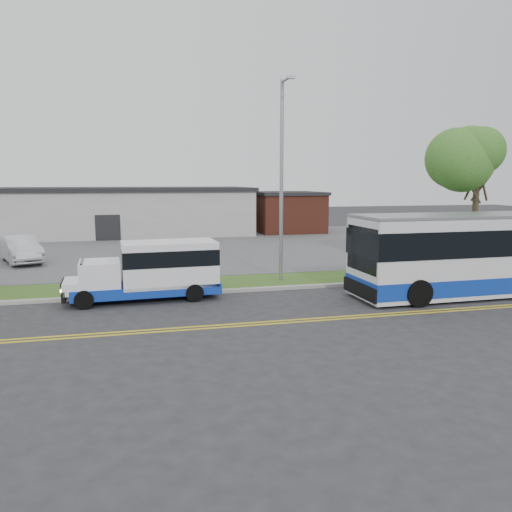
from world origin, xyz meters
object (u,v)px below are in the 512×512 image
object	(u,v)px
tree_east	(479,157)
transit_bus	(492,253)
shuttle_bus	(155,269)
parked_car_a	(21,249)
pedestrian	(176,269)
streetlight_near	(282,175)

from	to	relation	value
tree_east	transit_bus	world-z (taller)	tree_east
tree_east	shuttle_bus	size ratio (longest dim) A/B	1.30
tree_east	transit_bus	bearing A→B (deg)	-119.15
tree_east	parked_car_a	xyz separation A→B (m)	(-24.55, 8.62, -5.29)
shuttle_bus	transit_bus	world-z (taller)	transit_bus
shuttle_bus	transit_bus	size ratio (longest dim) A/B	0.50
tree_east	shuttle_bus	world-z (taller)	tree_east
shuttle_bus	pedestrian	distance (m)	1.63
shuttle_bus	pedestrian	size ratio (longest dim) A/B	3.48
pedestrian	parked_car_a	size ratio (longest dim) A/B	0.37
streetlight_near	parked_car_a	world-z (taller)	streetlight_near
tree_east	pedestrian	bearing A→B (deg)	-176.11
pedestrian	parked_car_a	world-z (taller)	pedestrian
shuttle_bus	transit_bus	xyz separation A→B (m)	(14.50, -2.43, 0.49)
streetlight_near	transit_bus	distance (m)	10.08
transit_bus	shuttle_bus	bearing A→B (deg)	169.72
tree_east	transit_bus	xyz separation A→B (m)	(-2.68, -4.80, -4.42)
transit_bus	parked_car_a	distance (m)	25.68
streetlight_near	shuttle_bus	size ratio (longest dim) A/B	1.48
tree_east	shuttle_bus	bearing A→B (deg)	-172.14
streetlight_near	pedestrian	size ratio (longest dim) A/B	5.14
streetlight_near	pedestrian	xyz separation A→B (m)	(-5.19, -0.83, -4.21)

